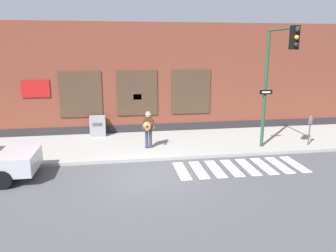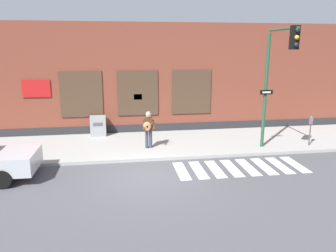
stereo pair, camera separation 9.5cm
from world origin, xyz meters
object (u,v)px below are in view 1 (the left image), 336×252
traffic_light (276,69)px  parking_meter (310,126)px  busker (148,128)px  utility_box (98,126)px

traffic_light → parking_meter: (2.32, 0.72, -2.74)m
busker → traffic_light: traffic_light is taller
busker → utility_box: (-2.43, 2.64, -0.45)m
busker → traffic_light: bearing=-15.3°
busker → parking_meter: size_ratio=1.19×
busker → parking_meter: bearing=-5.5°
traffic_light → busker: bearing=164.7°
busker → parking_meter: (7.64, -0.73, -0.03)m
utility_box → busker: bearing=-47.4°
utility_box → traffic_light: bearing=-27.9°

